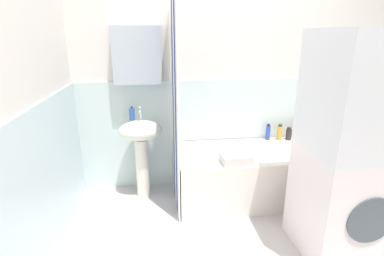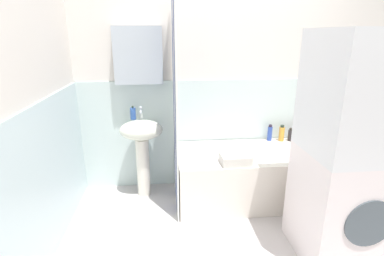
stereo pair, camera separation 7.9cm
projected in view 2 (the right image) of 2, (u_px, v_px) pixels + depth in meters
name	position (u px, v px, depth m)	size (l,w,h in m)	color
ground_plane	(250.00, 256.00, 2.34)	(4.80, 5.60, 0.04)	beige
wall_back_tiled	(218.00, 85.00, 3.18)	(3.60, 0.18, 2.40)	silver
wall_left_tiled	(38.00, 112.00, 2.17)	(0.07, 1.81, 2.40)	silver
sink	(142.00, 141.00, 3.04)	(0.44, 0.34, 0.83)	silver
faucet	(141.00, 113.00, 3.03)	(0.03, 0.12, 0.12)	silver
soap_dispenser	(133.00, 113.00, 3.00)	(0.06, 0.06, 0.14)	#2E539E
bathtub	(249.00, 175.00, 3.08)	(1.49, 0.75, 0.52)	silver
shower_curtain	(175.00, 108.00, 2.78)	(0.01, 0.75, 2.00)	white
shampoo_bottle	(299.00, 131.00, 3.32)	(0.06, 0.06, 0.22)	#C64D6D
body_wash_bottle	(291.00, 135.00, 3.30)	(0.06, 0.06, 0.15)	#2D2A2C
lotion_bottle	(282.00, 133.00, 3.29)	(0.06, 0.06, 0.18)	gold
conditioner_bottle	(270.00, 133.00, 3.30)	(0.05, 0.05, 0.18)	#2E49A5
towel_folded	(235.00, 159.00, 2.72)	(0.27, 0.21, 0.09)	silver
washer_dryer_stack	(351.00, 153.00, 2.12)	(0.64, 0.61, 1.70)	silver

